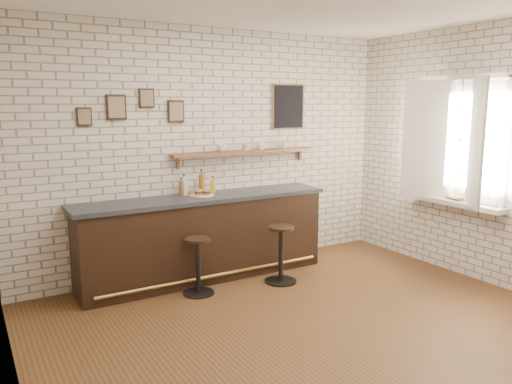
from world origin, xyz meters
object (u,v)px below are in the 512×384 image
(bitters_bottle_amber, at_px, (202,184))
(bar_stool_left, at_px, (198,264))
(bar_counter, at_px, (204,237))
(ciabatta_sandwich, at_px, (203,192))
(book_lower, at_px, (452,199))
(condiment_bottle_yellow, at_px, (213,186))
(bar_stool_right, at_px, (281,252))
(book_upper, at_px, (450,197))
(shelf_cup_a, at_px, (222,148))
(shelf_cup_c, at_px, (261,146))
(bitters_bottle_white, at_px, (184,187))
(sandwich_plate, at_px, (202,195))
(shelf_cup_b, at_px, (247,147))
(bitters_bottle_brown, at_px, (182,188))
(shelf_cup_d, at_px, (284,145))

(bitters_bottle_amber, distance_m, bar_stool_left, 1.05)
(bitters_bottle_amber, bearing_deg, bar_counter, -108.34)
(ciabatta_sandwich, xyz_separation_m, book_lower, (2.67, -1.43, -0.11))
(condiment_bottle_yellow, relative_size, bar_stool_left, 0.32)
(bar_stool_right, relative_size, book_lower, 3.00)
(book_upper, bearing_deg, book_lower, -71.27)
(shelf_cup_a, xyz_separation_m, shelf_cup_c, (0.57, 0.00, -0.00))
(bitters_bottle_white, xyz_separation_m, book_upper, (2.84, -1.54, -0.15))
(shelf_cup_a, relative_size, book_lower, 0.55)
(ciabatta_sandwich, bearing_deg, bitters_bottle_amber, 68.81)
(bar_stool_right, bearing_deg, shelf_cup_a, 114.00)
(bitters_bottle_white, relative_size, book_lower, 1.08)
(condiment_bottle_yellow, xyz_separation_m, book_lower, (2.47, -1.56, -0.15))
(sandwich_plate, xyz_separation_m, shelf_cup_b, (0.72, 0.17, 0.53))
(ciabatta_sandwich, distance_m, bitters_bottle_white, 0.23)
(bar_stool_right, bearing_deg, bar_stool_left, 171.07)
(bitters_bottle_amber, relative_size, shelf_cup_c, 2.56)
(bitters_bottle_brown, relative_size, shelf_cup_c, 1.88)
(shelf_cup_a, bearing_deg, shelf_cup_b, -15.72)
(book_lower, bearing_deg, shelf_cup_d, 129.87)
(bar_stool_left, height_order, shelf_cup_d, shelf_cup_d)
(sandwich_plate, distance_m, shelf_cup_d, 1.40)
(shelf_cup_b, height_order, shelf_cup_d, shelf_cup_b)
(condiment_bottle_yellow, bearing_deg, bitters_bottle_brown, 180.00)
(bar_counter, bearing_deg, sandwich_plate, 102.26)
(shelf_cup_b, bearing_deg, bitters_bottle_amber, 106.03)
(bitters_bottle_amber, relative_size, bar_stool_left, 0.47)
(book_lower, bearing_deg, shelf_cup_a, 144.29)
(sandwich_plate, bearing_deg, bitters_bottle_white, 141.95)
(book_upper, bearing_deg, sandwich_plate, 170.97)
(ciabatta_sandwich, xyz_separation_m, bitters_bottle_brown, (-0.21, 0.13, 0.04))
(sandwich_plate, height_order, shelf_cup_a, shelf_cup_a)
(shelf_cup_b, distance_m, book_upper, 2.59)
(bar_stool_right, relative_size, shelf_cup_d, 7.61)
(bar_stool_right, distance_m, shelf_cup_a, 1.48)
(bitters_bottle_white, distance_m, shelf_cup_c, 1.18)
(sandwich_plate, relative_size, bitters_bottle_brown, 1.28)
(bitters_bottle_white, bearing_deg, sandwich_plate, -38.05)
(ciabatta_sandwich, relative_size, bitters_bottle_white, 0.88)
(sandwich_plate, relative_size, book_upper, 1.33)
(ciabatta_sandwich, relative_size, bar_stool_right, 0.32)
(bar_stool_right, relative_size, book_upper, 3.22)
(shelf_cup_b, bearing_deg, ciabatta_sandwich, 116.11)
(condiment_bottle_yellow, height_order, book_lower, condiment_bottle_yellow)
(bitters_bottle_white, distance_m, book_lower, 3.25)
(shelf_cup_b, bearing_deg, bar_counter, 118.32)
(shelf_cup_c, relative_size, shelf_cup_d, 1.30)
(bar_stool_right, bearing_deg, bar_counter, 139.49)
(condiment_bottle_yellow, xyz_separation_m, shelf_cup_c, (0.71, 0.04, 0.45))
(ciabatta_sandwich, xyz_separation_m, shelf_cup_a, (0.35, 0.17, 0.49))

